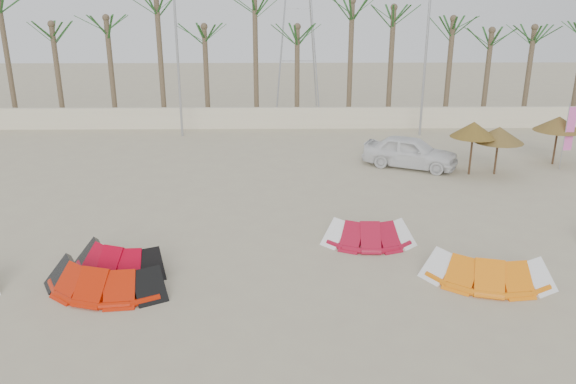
{
  "coord_description": "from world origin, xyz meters",
  "views": [
    {
      "loc": [
        -0.27,
        -12.35,
        7.62
      ],
      "look_at": [
        0.0,
        6.0,
        1.3
      ],
      "focal_mm": 35.0,
      "sensor_mm": 36.0,
      "label": 1
    }
  ],
  "objects_px": {
    "car": "(410,152)",
    "kite_red_left": "(120,254)",
    "kite_red_right": "(368,230)",
    "parasol_right": "(559,124)",
    "parasol_mid": "(499,135)",
    "kite_orange": "(484,265)",
    "kite_red_mid": "(106,273)",
    "parasol_left": "(474,130)"
  },
  "relations": [
    {
      "from": "kite_orange",
      "to": "parasol_left",
      "type": "height_order",
      "value": "parasol_left"
    },
    {
      "from": "kite_red_left",
      "to": "kite_red_mid",
      "type": "height_order",
      "value": "same"
    },
    {
      "from": "car",
      "to": "kite_orange",
      "type": "bearing_deg",
      "value": -155.66
    },
    {
      "from": "kite_red_mid",
      "to": "car",
      "type": "bearing_deg",
      "value": 46.5
    },
    {
      "from": "parasol_mid",
      "to": "car",
      "type": "distance_m",
      "value": 4.0
    },
    {
      "from": "kite_red_left",
      "to": "kite_red_mid",
      "type": "relative_size",
      "value": 0.86
    },
    {
      "from": "kite_red_left",
      "to": "car",
      "type": "bearing_deg",
      "value": 43.52
    },
    {
      "from": "car",
      "to": "kite_red_left",
      "type": "bearing_deg",
      "value": 159.77
    },
    {
      "from": "kite_red_mid",
      "to": "kite_orange",
      "type": "xyz_separation_m",
      "value": [
        10.67,
        0.33,
        -0.0
      ]
    },
    {
      "from": "kite_red_left",
      "to": "kite_red_right",
      "type": "relative_size",
      "value": 1.11
    },
    {
      "from": "kite_red_mid",
      "to": "parasol_mid",
      "type": "bearing_deg",
      "value": 35.45
    },
    {
      "from": "parasol_left",
      "to": "parasol_right",
      "type": "relative_size",
      "value": 1.04
    },
    {
      "from": "kite_red_right",
      "to": "parasol_mid",
      "type": "xyz_separation_m",
      "value": [
        6.98,
        7.49,
        1.44
      ]
    },
    {
      "from": "kite_red_right",
      "to": "parasol_right",
      "type": "bearing_deg",
      "value": 41.06
    },
    {
      "from": "kite_orange",
      "to": "car",
      "type": "height_order",
      "value": "car"
    },
    {
      "from": "kite_red_mid",
      "to": "parasol_right",
      "type": "height_order",
      "value": "parasol_right"
    },
    {
      "from": "parasol_mid",
      "to": "car",
      "type": "height_order",
      "value": "parasol_mid"
    },
    {
      "from": "parasol_mid",
      "to": "car",
      "type": "relative_size",
      "value": 0.51
    },
    {
      "from": "parasol_left",
      "to": "car",
      "type": "xyz_separation_m",
      "value": [
        -2.48,
        1.19,
        -1.34
      ]
    },
    {
      "from": "parasol_left",
      "to": "car",
      "type": "relative_size",
      "value": 0.55
    },
    {
      "from": "kite_red_right",
      "to": "parasol_right",
      "type": "relative_size",
      "value": 1.26
    },
    {
      "from": "parasol_mid",
      "to": "car",
      "type": "bearing_deg",
      "value": 162.32
    },
    {
      "from": "kite_red_mid",
      "to": "kite_red_right",
      "type": "height_order",
      "value": "same"
    },
    {
      "from": "kite_red_mid",
      "to": "parasol_mid",
      "type": "xyz_separation_m",
      "value": [
        14.71,
        10.47,
        1.43
      ]
    },
    {
      "from": "parasol_right",
      "to": "kite_orange",
      "type": "bearing_deg",
      "value": -122.53
    },
    {
      "from": "kite_red_right",
      "to": "car",
      "type": "height_order",
      "value": "car"
    },
    {
      "from": "kite_red_left",
      "to": "kite_orange",
      "type": "distance_m",
      "value": 10.65
    },
    {
      "from": "parasol_right",
      "to": "car",
      "type": "xyz_separation_m",
      "value": [
        -7.11,
        -0.43,
        -1.24
      ]
    },
    {
      "from": "kite_red_left",
      "to": "kite_red_right",
      "type": "xyz_separation_m",
      "value": [
        7.68,
        1.79,
        -0.0
      ]
    },
    {
      "from": "kite_red_right",
      "to": "parasol_mid",
      "type": "distance_m",
      "value": 10.33
    },
    {
      "from": "parasol_left",
      "to": "parasol_mid",
      "type": "distance_m",
      "value": 1.21
    },
    {
      "from": "kite_red_mid",
      "to": "parasol_left",
      "type": "height_order",
      "value": "parasol_left"
    },
    {
      "from": "kite_red_left",
      "to": "parasol_left",
      "type": "relative_size",
      "value": 1.34
    },
    {
      "from": "parasol_mid",
      "to": "parasol_right",
      "type": "bearing_deg",
      "value": 24.82
    },
    {
      "from": "kite_red_mid",
      "to": "parasol_left",
      "type": "xyz_separation_m",
      "value": [
        13.53,
        10.45,
        1.67
      ]
    },
    {
      "from": "parasol_mid",
      "to": "parasol_right",
      "type": "xyz_separation_m",
      "value": [
        3.44,
        1.59,
        0.14
      ]
    },
    {
      "from": "kite_orange",
      "to": "parasol_right",
      "type": "relative_size",
      "value": 1.59
    },
    {
      "from": "kite_red_right",
      "to": "kite_red_mid",
      "type": "bearing_deg",
      "value": -158.89
    },
    {
      "from": "kite_red_right",
      "to": "parasol_mid",
      "type": "relative_size",
      "value": 1.33
    },
    {
      "from": "kite_red_right",
      "to": "car",
      "type": "distance_m",
      "value": 9.27
    },
    {
      "from": "kite_red_right",
      "to": "parasol_right",
      "type": "distance_m",
      "value": 13.91
    },
    {
      "from": "parasol_right",
      "to": "kite_red_left",
      "type": "bearing_deg",
      "value": -149.02
    }
  ]
}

